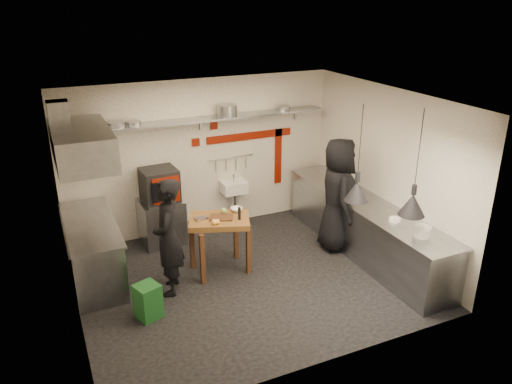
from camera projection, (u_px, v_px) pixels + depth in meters
name	position (u px, v px, depth m)	size (l,w,h in m)	color
floor	(248.00, 279.00, 7.78)	(5.00, 5.00, 0.00)	black
ceiling	(247.00, 101.00, 6.74)	(5.00, 5.00, 0.00)	beige
wall_back	(201.00, 156.00, 9.04)	(5.00, 0.04, 2.80)	silver
wall_front	(323.00, 262.00, 5.49)	(5.00, 0.04, 2.80)	silver
wall_left	(66.00, 227.00, 6.31)	(0.04, 4.20, 2.80)	silver
wall_right	(386.00, 173.00, 8.22)	(0.04, 4.20, 2.80)	silver
red_band_horiz	(250.00, 136.00, 9.28)	(1.70, 0.02, 0.14)	#711304
red_band_vert	(278.00, 156.00, 9.69)	(0.14, 0.02, 1.10)	#711304
red_tile_a	(214.00, 126.00, 8.91)	(0.14, 0.02, 0.14)	#711304
red_tile_b	(196.00, 142.00, 8.88)	(0.14, 0.02, 0.14)	#711304
back_shelf	(203.00, 119.00, 8.62)	(4.60, 0.34, 0.04)	gray
shelf_bracket_left	(89.00, 135.00, 8.06)	(0.04, 0.06, 0.24)	gray
shelf_bracket_mid	(201.00, 123.00, 8.78)	(0.04, 0.06, 0.24)	gray
shelf_bracket_right	(295.00, 113.00, 9.51)	(0.04, 0.06, 0.24)	gray
pan_far_left	(116.00, 124.00, 8.03)	(0.30, 0.30, 0.09)	gray
pan_mid_left	(134.00, 123.00, 8.15)	(0.23, 0.23, 0.07)	gray
stock_pot	(227.00, 110.00, 8.75)	(0.35, 0.35, 0.20)	gray
pan_right	(284.00, 108.00, 9.20)	(0.24, 0.24, 0.08)	gray
oven_stand	(162.00, 221.00, 8.81)	(0.72, 0.66, 0.80)	gray
combi_oven	(160.00, 185.00, 8.54)	(0.58, 0.54, 0.58)	black
oven_door	(166.00, 190.00, 8.33)	(0.46, 0.03, 0.46)	#711304
oven_glass	(163.00, 191.00, 8.28)	(0.39, 0.02, 0.34)	black
hand_sink	(234.00, 187.00, 9.33)	(0.46, 0.34, 0.22)	silver
sink_tap	(234.00, 178.00, 9.26)	(0.03, 0.03, 0.14)	gray
sink_drain	(235.00, 209.00, 9.46)	(0.06, 0.06, 0.66)	gray
utensil_rail	(231.00, 157.00, 9.24)	(0.02, 0.02, 0.90)	gray
counter_right	(364.00, 228.00, 8.44)	(0.70, 3.80, 0.90)	gray
counter_right_top	(366.00, 203.00, 8.26)	(0.76, 3.90, 0.03)	gray
plate_stack	(422.00, 231.00, 7.08)	(0.24, 0.24, 0.15)	silver
small_bowl_right	(395.00, 220.00, 7.57)	(0.18, 0.18, 0.05)	silver
counter_left	(93.00, 252.00, 7.68)	(0.70, 1.90, 0.90)	gray
counter_left_top	(89.00, 224.00, 7.51)	(0.76, 2.00, 0.03)	gray
extractor_hood	(82.00, 145.00, 7.07)	(0.78, 1.60, 0.50)	gray
hood_duct	(59.00, 119.00, 6.82)	(0.28, 0.28, 0.50)	gray
green_bin	(148.00, 301.00, 6.79)	(0.30, 0.30, 0.50)	#185220
prep_table	(220.00, 244.00, 7.88)	(0.92, 0.64, 0.92)	brown
cutting_board	(221.00, 217.00, 7.70)	(0.35, 0.25, 0.03)	#4B2C19
pepper_mill	(239.00, 214.00, 7.62)	(0.04, 0.04, 0.20)	black
lemon_a	(214.00, 222.00, 7.47)	(0.09, 0.09, 0.09)	#FBB241
lemon_b	(217.00, 222.00, 7.49)	(0.08, 0.08, 0.08)	#FBB241
veg_ball	(224.00, 211.00, 7.83)	(0.10, 0.10, 0.10)	#7A9C45
steel_tray	(201.00, 218.00, 7.66)	(0.19, 0.13, 0.03)	gray
bowl	(237.00, 209.00, 7.93)	(0.19, 0.19, 0.06)	silver
heat_lamp_near	(359.00, 154.00, 6.78)	(0.34, 0.34, 1.37)	black
heat_lamp_far	(417.00, 164.00, 6.58)	(0.37, 0.37, 1.48)	black
chef_left	(168.00, 237.00, 7.17)	(0.65, 0.42, 1.77)	black
chef_right	(338.00, 195.00, 8.43)	(0.96, 0.62, 1.97)	black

